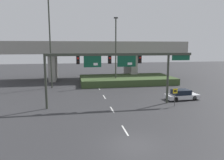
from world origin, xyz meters
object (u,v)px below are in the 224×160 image
object	(u,v)px
speed_limit_sign	(175,95)
highway_light_pole_far	(50,35)
highway_light_pole_near	(116,50)
parked_sedan_near_right	(182,95)
signal_gantry	(118,63)

from	to	relation	value
speed_limit_sign	highway_light_pole_far	world-z (taller)	highway_light_pole_far
speed_limit_sign	highway_light_pole_near	bearing A→B (deg)	104.36
speed_limit_sign	highway_light_pole_far	xyz separation A→B (m)	(-15.96, 15.02, 7.75)
parked_sedan_near_right	highway_light_pole_near	bearing A→B (deg)	113.69
signal_gantry	highway_light_pole_far	distance (m)	16.64
parked_sedan_near_right	highway_light_pole_far	bearing A→B (deg)	143.99
speed_limit_sign	parked_sedan_near_right	bearing A→B (deg)	50.73
signal_gantry	parked_sedan_near_right	world-z (taller)	signal_gantry
parked_sedan_near_right	signal_gantry	bearing A→B (deg)	-174.58
highway_light_pole_near	speed_limit_sign	bearing A→B (deg)	-75.64
highway_light_pole_near	parked_sedan_near_right	size ratio (longest dim) A/B	2.71
signal_gantry	highway_light_pole_far	world-z (taller)	highway_light_pole_far
highway_light_pole_near	signal_gantry	bearing A→B (deg)	-100.10
highway_light_pole_near	parked_sedan_near_right	world-z (taller)	highway_light_pole_near
speed_limit_sign	parked_sedan_near_right	size ratio (longest dim) A/B	0.49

